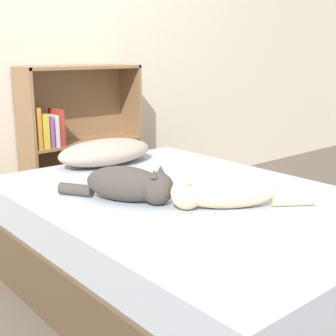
{
  "coord_description": "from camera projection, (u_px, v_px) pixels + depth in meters",
  "views": [
    {
      "loc": [
        -1.42,
        -1.52,
        1.11
      ],
      "look_at": [
        0.0,
        0.14,
        0.56
      ],
      "focal_mm": 50.0,
      "sensor_mm": 36.0,
      "label": 1
    }
  ],
  "objects": [
    {
      "name": "ground_plane",
      "position": [
        187.0,
        285.0,
        2.28
      ],
      "size": [
        8.0,
        8.0,
        0.0
      ],
      "primitive_type": "plane",
      "color": "brown"
    },
    {
      "name": "wall_back",
      "position": [
        40.0,
        29.0,
        3.02
      ],
      "size": [
        8.0,
        0.06,
        2.5
      ],
      "color": "silver",
      "rests_on": "ground_plane"
    },
    {
      "name": "bed",
      "position": [
        187.0,
        241.0,
        2.23
      ],
      "size": [
        1.35,
        1.88,
        0.46
      ],
      "color": "brown",
      "rests_on": "ground_plane"
    },
    {
      "name": "pillow",
      "position": [
        105.0,
        152.0,
        2.73
      ],
      "size": [
        0.59,
        0.32,
        0.15
      ],
      "color": "#B29E8E",
      "rests_on": "bed"
    },
    {
      "name": "cat_light",
      "position": [
        221.0,
        193.0,
        1.97
      ],
      "size": [
        0.54,
        0.41,
        0.16
      ],
      "rotation": [
        0.0,
        0.0,
        2.53
      ],
      "color": "beige",
      "rests_on": "bed"
    },
    {
      "name": "cat_dark",
      "position": [
        131.0,
        185.0,
        2.05
      ],
      "size": [
        0.35,
        0.5,
        0.17
      ],
      "rotation": [
        0.0,
        0.0,
        5.25
      ],
      "color": "#47423D",
      "rests_on": "bed"
    },
    {
      "name": "bookshelf",
      "position": [
        76.0,
        139.0,
        3.2
      ],
      "size": [
        0.82,
        0.26,
        1.02
      ],
      "color": "#8E6B47",
      "rests_on": "ground_plane"
    }
  ]
}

